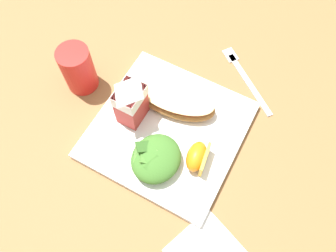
{
  "coord_description": "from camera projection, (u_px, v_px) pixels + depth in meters",
  "views": [
    {
      "loc": [
        -0.26,
        -0.14,
        0.62
      ],
      "look_at": [
        0.0,
        0.0,
        0.03
      ],
      "focal_mm": 36.21,
      "sensor_mm": 36.0,
      "label": 1
    }
  ],
  "objects": [
    {
      "name": "ground",
      "position": [
        168.0,
        132.0,
        0.68
      ],
      "size": [
        3.0,
        3.0,
        0.0
      ],
      "primitive_type": "plane",
      "color": "olive"
    },
    {
      "name": "orange_wedge_front",
      "position": [
        197.0,
        157.0,
        0.62
      ],
      "size": [
        0.06,
        0.05,
        0.04
      ],
      "color": "orange",
      "rests_on": "white_plate"
    },
    {
      "name": "green_salad_pile",
      "position": [
        156.0,
        158.0,
        0.62
      ],
      "size": [
        0.1,
        0.09,
        0.05
      ],
      "color": "#3D7028",
      "rests_on": "white_plate"
    },
    {
      "name": "milk_carton",
      "position": [
        130.0,
        100.0,
        0.63
      ],
      "size": [
        0.06,
        0.05,
        0.11
      ],
      "color": "#B7332D",
      "rests_on": "white_plate"
    },
    {
      "name": "cheesy_pizza_bread",
      "position": [
        175.0,
        99.0,
        0.68
      ],
      "size": [
        0.1,
        0.18,
        0.04
      ],
      "color": "#A87038",
      "rests_on": "white_plate"
    },
    {
      "name": "drinking_red_cup",
      "position": [
        78.0,
        69.0,
        0.69
      ],
      "size": [
        0.07,
        0.07,
        0.1
      ],
      "primitive_type": "cylinder",
      "color": "red",
      "rests_on": "ground"
    },
    {
      "name": "metal_fork",
      "position": [
        244.0,
        75.0,
        0.74
      ],
      "size": [
        0.13,
        0.16,
        0.01
      ],
      "color": "silver",
      "rests_on": "ground"
    },
    {
      "name": "white_plate",
      "position": [
        168.0,
        130.0,
        0.68
      ],
      "size": [
        0.28,
        0.28,
        0.02
      ],
      "primitive_type": "cube",
      "color": "white",
      "rests_on": "ground"
    }
  ]
}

